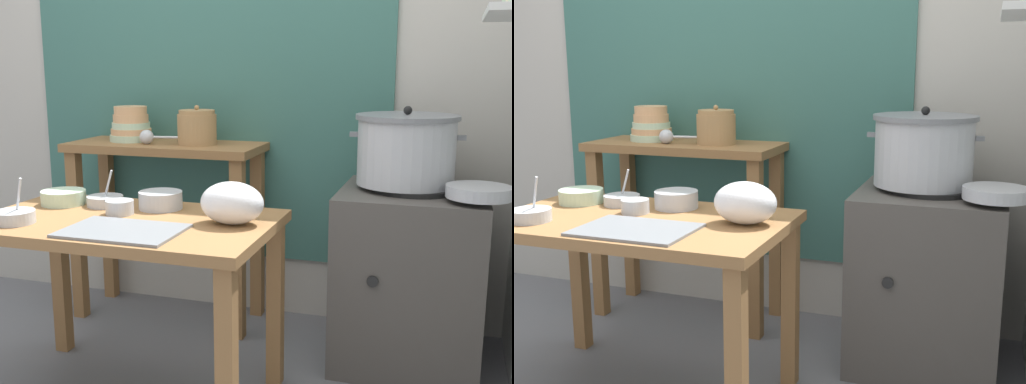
% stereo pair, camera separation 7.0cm
% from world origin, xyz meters
% --- Properties ---
extents(wall_back, '(4.40, 0.12, 2.60)m').
position_xyz_m(wall_back, '(0.08, 1.10, 1.30)').
color(wall_back, '#B2ADA3').
rests_on(wall_back, ground).
extents(prep_table, '(1.10, 0.66, 0.72)m').
position_xyz_m(prep_table, '(-0.07, 0.04, 0.61)').
color(prep_table, olive).
rests_on(prep_table, ground).
extents(back_shelf_table, '(0.96, 0.40, 0.90)m').
position_xyz_m(back_shelf_table, '(-0.28, 0.83, 0.68)').
color(back_shelf_table, olive).
rests_on(back_shelf_table, ground).
extents(stove_block, '(0.60, 0.61, 0.78)m').
position_xyz_m(stove_block, '(0.93, 0.70, 0.38)').
color(stove_block, '#4C4742').
rests_on(stove_block, ground).
extents(steamer_pot, '(0.48, 0.43, 0.33)m').
position_xyz_m(steamer_pot, '(0.89, 0.72, 0.93)').
color(steamer_pot, '#B7BABF').
rests_on(steamer_pot, stove_block).
extents(clay_pot, '(0.19, 0.19, 0.19)m').
position_xyz_m(clay_pot, '(-0.11, 0.83, 0.98)').
color(clay_pot, '#A37A4C').
rests_on(clay_pot, back_shelf_table).
extents(bowl_stack_enamel, '(0.22, 0.22, 0.17)m').
position_xyz_m(bowl_stack_enamel, '(-0.48, 0.86, 0.98)').
color(bowl_stack_enamel, '#B7D1AD').
rests_on(bowl_stack_enamel, back_shelf_table).
extents(ladle, '(0.27, 0.08, 0.07)m').
position_xyz_m(ladle, '(-0.34, 0.76, 0.94)').
color(ladle, '#B7BABF').
rests_on(ladle, back_shelf_table).
extents(serving_tray, '(0.40, 0.28, 0.01)m').
position_xyz_m(serving_tray, '(0.02, -0.13, 0.72)').
color(serving_tray, slate).
rests_on(serving_tray, prep_table).
extents(plastic_bag, '(0.23, 0.17, 0.15)m').
position_xyz_m(plastic_bag, '(0.34, 0.09, 0.80)').
color(plastic_bag, white).
rests_on(plastic_bag, prep_table).
extents(wide_pan, '(0.25, 0.25, 0.05)m').
position_xyz_m(wide_pan, '(1.18, 0.53, 0.80)').
color(wide_pan, '#B7BABF').
rests_on(wide_pan, stove_block).
extents(prep_bowl_0, '(0.11, 0.11, 0.05)m').
position_xyz_m(prep_bowl_0, '(-0.12, 0.10, 0.75)').
color(prep_bowl_0, '#B7BABF').
rests_on(prep_bowl_0, prep_table).
extents(prep_bowl_1, '(0.15, 0.15, 0.17)m').
position_xyz_m(prep_bowl_1, '(-0.41, -0.14, 0.75)').
color(prep_bowl_1, '#B7BABF').
rests_on(prep_bowl_1, prep_table).
extents(prep_bowl_2, '(0.17, 0.17, 0.07)m').
position_xyz_m(prep_bowl_2, '(-0.01, 0.23, 0.76)').
color(prep_bowl_2, '#B7BABF').
rests_on(prep_bowl_2, prep_table).
extents(prep_bowl_3, '(0.15, 0.15, 0.15)m').
position_xyz_m(prep_bowl_3, '(-0.25, 0.21, 0.74)').
color(prep_bowl_3, '#B7BABF').
rests_on(prep_bowl_3, prep_table).
extents(prep_bowl_4, '(0.18, 0.18, 0.06)m').
position_xyz_m(prep_bowl_4, '(-0.43, 0.18, 0.75)').
color(prep_bowl_4, '#B7D1AD').
rests_on(prep_bowl_4, prep_table).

